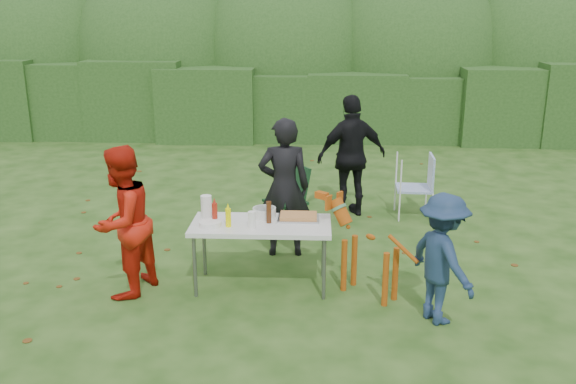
{
  "coord_description": "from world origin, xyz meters",
  "views": [
    {
      "loc": [
        0.78,
        -6.03,
        2.96
      ],
      "look_at": [
        0.49,
        0.42,
        1.0
      ],
      "focal_mm": 38.0,
      "sensor_mm": 36.0,
      "label": 1
    }
  ],
  "objects_px": {
    "dog": "(370,251)",
    "child": "(442,259)",
    "camping_chair": "(285,198)",
    "person_red_jacket": "(122,222)",
    "ketchup_bottle": "(215,213)",
    "folding_table": "(261,228)",
    "mustard_bottle": "(228,218)",
    "paper_towel_roll": "(206,207)",
    "beer_bottle": "(269,212)",
    "lawn_chair": "(414,186)",
    "person_black_puffy": "(352,156)",
    "person_cook": "(284,188)"
  },
  "relations": [
    {
      "from": "folding_table",
      "to": "camping_chair",
      "type": "height_order",
      "value": "camping_chair"
    },
    {
      "from": "folding_table",
      "to": "camping_chair",
      "type": "relative_size",
      "value": 1.67
    },
    {
      "from": "person_black_puffy",
      "to": "dog",
      "type": "height_order",
      "value": "person_black_puffy"
    },
    {
      "from": "folding_table",
      "to": "camping_chair",
      "type": "distance_m",
      "value": 1.86
    },
    {
      "from": "person_cook",
      "to": "lawn_chair",
      "type": "bearing_deg",
      "value": -145.34
    },
    {
      "from": "person_black_puffy",
      "to": "mustard_bottle",
      "type": "relative_size",
      "value": 8.92
    },
    {
      "from": "person_black_puffy",
      "to": "beer_bottle",
      "type": "distance_m",
      "value": 2.68
    },
    {
      "from": "person_red_jacket",
      "to": "child",
      "type": "relative_size",
      "value": 1.25
    },
    {
      "from": "dog",
      "to": "mustard_bottle",
      "type": "bearing_deg",
      "value": 38.07
    },
    {
      "from": "lawn_chair",
      "to": "ketchup_bottle",
      "type": "distance_m",
      "value": 3.56
    },
    {
      "from": "person_cook",
      "to": "folding_table",
      "type": "bearing_deg",
      "value": 72.73
    },
    {
      "from": "child",
      "to": "lawn_chair",
      "type": "distance_m",
      "value": 3.17
    },
    {
      "from": "dog",
      "to": "camping_chair",
      "type": "xyz_separation_m",
      "value": [
        -0.99,
        2.0,
        -0.06
      ]
    },
    {
      "from": "person_red_jacket",
      "to": "camping_chair",
      "type": "distance_m",
      "value": 2.65
    },
    {
      "from": "camping_chair",
      "to": "lawn_chair",
      "type": "bearing_deg",
      "value": 166.04
    },
    {
      "from": "folding_table",
      "to": "lawn_chair",
      "type": "relative_size",
      "value": 1.61
    },
    {
      "from": "folding_table",
      "to": "person_cook",
      "type": "xyz_separation_m",
      "value": [
        0.2,
        0.95,
        0.18
      ]
    },
    {
      "from": "folding_table",
      "to": "paper_towel_roll",
      "type": "bearing_deg",
      "value": 168.02
    },
    {
      "from": "camping_chair",
      "to": "paper_towel_roll",
      "type": "xyz_separation_m",
      "value": [
        -0.78,
        -1.71,
        0.42
      ]
    },
    {
      "from": "folding_table",
      "to": "person_red_jacket",
      "type": "bearing_deg",
      "value": -170.74
    },
    {
      "from": "dog",
      "to": "child",
      "type": "bearing_deg",
      "value": -179.92
    },
    {
      "from": "ketchup_bottle",
      "to": "person_black_puffy",
      "type": "bearing_deg",
      "value": 57.47
    },
    {
      "from": "folding_table",
      "to": "ketchup_bottle",
      "type": "distance_m",
      "value": 0.52
    },
    {
      "from": "mustard_bottle",
      "to": "paper_towel_roll",
      "type": "height_order",
      "value": "paper_towel_roll"
    },
    {
      "from": "mustard_bottle",
      "to": "ketchup_bottle",
      "type": "xyz_separation_m",
      "value": [
        -0.16,
        0.11,
        0.01
      ]
    },
    {
      "from": "ketchup_bottle",
      "to": "beer_bottle",
      "type": "distance_m",
      "value": 0.58
    },
    {
      "from": "camping_chair",
      "to": "lawn_chair",
      "type": "distance_m",
      "value": 1.96
    },
    {
      "from": "person_black_puffy",
      "to": "camping_chair",
      "type": "height_order",
      "value": "person_black_puffy"
    },
    {
      "from": "person_red_jacket",
      "to": "mustard_bottle",
      "type": "xyz_separation_m",
      "value": [
        1.1,
        0.11,
        0.03
      ]
    },
    {
      "from": "person_cook",
      "to": "dog",
      "type": "distance_m",
      "value": 1.51
    },
    {
      "from": "person_black_puffy",
      "to": "paper_towel_roll",
      "type": "xyz_separation_m",
      "value": [
        -1.71,
        -2.37,
        -0.02
      ]
    },
    {
      "from": "beer_bottle",
      "to": "person_black_puffy",
      "type": "bearing_deg",
      "value": 67.63
    },
    {
      "from": "person_red_jacket",
      "to": "ketchup_bottle",
      "type": "xyz_separation_m",
      "value": [
        0.94,
        0.22,
        0.04
      ]
    },
    {
      "from": "person_red_jacket",
      "to": "child",
      "type": "bearing_deg",
      "value": 101.94
    },
    {
      "from": "person_black_puffy",
      "to": "ketchup_bottle",
      "type": "xyz_separation_m",
      "value": [
        -1.6,
        -2.5,
        -0.04
      ]
    },
    {
      "from": "person_red_jacket",
      "to": "ketchup_bottle",
      "type": "relative_size",
      "value": 7.37
    },
    {
      "from": "person_red_jacket",
      "to": "ketchup_bottle",
      "type": "bearing_deg",
      "value": 123.22
    },
    {
      "from": "dog",
      "to": "folding_table",
      "type": "bearing_deg",
      "value": 31.76
    },
    {
      "from": "folding_table",
      "to": "mustard_bottle",
      "type": "bearing_deg",
      "value": -160.12
    },
    {
      "from": "dog",
      "to": "ketchup_bottle",
      "type": "distance_m",
      "value": 1.7
    },
    {
      "from": "folding_table",
      "to": "beer_bottle",
      "type": "bearing_deg",
      "value": 12.09
    },
    {
      "from": "camping_chair",
      "to": "mustard_bottle",
      "type": "distance_m",
      "value": 2.06
    },
    {
      "from": "folding_table",
      "to": "mustard_bottle",
      "type": "height_order",
      "value": "mustard_bottle"
    },
    {
      "from": "folding_table",
      "to": "dog",
      "type": "xyz_separation_m",
      "value": [
        1.16,
        -0.16,
        -0.18
      ]
    },
    {
      "from": "person_black_puffy",
      "to": "lawn_chair",
      "type": "distance_m",
      "value": 1.01
    },
    {
      "from": "camping_chair",
      "to": "dog",
      "type": "bearing_deg",
      "value": 83.45
    },
    {
      "from": "person_cook",
      "to": "person_red_jacket",
      "type": "xyz_separation_m",
      "value": [
        -1.63,
        -1.18,
        -0.05
      ]
    },
    {
      "from": "mustard_bottle",
      "to": "person_red_jacket",
      "type": "bearing_deg",
      "value": -174.13
    },
    {
      "from": "camping_chair",
      "to": "person_red_jacket",
      "type": "bearing_deg",
      "value": 19.35
    },
    {
      "from": "lawn_chair",
      "to": "paper_towel_roll",
      "type": "relative_size",
      "value": 3.59
    }
  ]
}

